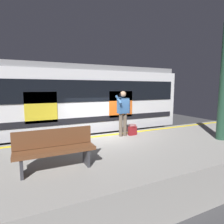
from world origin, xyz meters
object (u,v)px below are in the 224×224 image
at_px(handbag, 132,130).
at_px(bench, 55,148).
at_px(train_carriage, 75,98).
at_px(passenger, 123,110).

height_order(handbag, bench, bench).
bearing_deg(train_carriage, bench, 70.16).
relative_size(train_carriage, bench, 5.64).
xyz_separation_m(passenger, handbag, (-0.40, 0.06, -0.82)).
bearing_deg(passenger, bench, 34.72).
distance_m(train_carriage, handbag, 3.47).
bearing_deg(handbag, passenger, -8.12).
bearing_deg(passenger, handbag, 171.88).
xyz_separation_m(train_carriage, passenger, (-1.05, 2.89, -0.31)).
relative_size(passenger, bench, 0.98).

